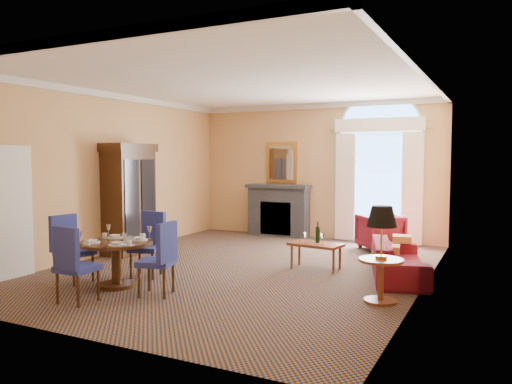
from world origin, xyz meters
The scene contains 12 objects.
ground centered at (0.00, 0.00, 0.00)m, with size 7.50×7.50×0.00m, color #13213E.
room_envelope centered at (-0.03, 0.67, 2.51)m, with size 6.04×7.52×3.45m.
armoire centered at (-2.72, 0.22, 1.06)m, with size 0.63×1.12×2.20m.
dining_table centered at (-1.10, -1.95, 0.51)m, with size 1.09×1.09×0.88m.
dining_chair_north centered at (-1.12, -1.14, 0.59)m, with size 0.58×0.58×1.04m.
dining_chair_south centered at (-0.99, -2.90, 0.59)m, with size 0.49×0.51×1.04m.
dining_chair_east centered at (-0.19, -2.05, 0.59)m, with size 0.57×0.57×1.04m.
dining_chair_west centered at (-1.96, -2.04, 0.59)m, with size 0.52×0.50×1.04m.
sofa centered at (2.55, 0.52, 0.29)m, with size 2.00×0.78×0.58m, color maroon.
armchair centered at (1.75, 2.79, 0.37)m, with size 0.79×0.82×0.74m, color maroon.
coffee_table centered at (1.15, 0.51, 0.42)m, with size 0.95×0.62×0.81m.
side_table centered at (2.60, -0.99, 0.82)m, with size 0.59×0.59×1.26m.
Camera 1 is at (4.03, -7.58, 1.94)m, focal length 35.00 mm.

